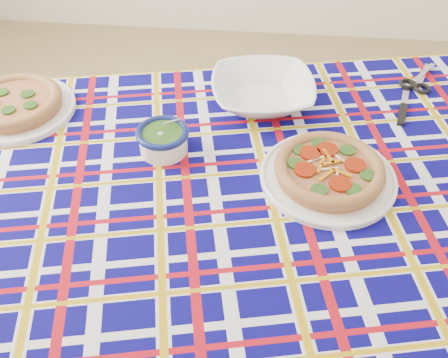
# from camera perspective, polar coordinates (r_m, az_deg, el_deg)

# --- Properties ---
(floor) EXTENTS (4.00, 4.00, 0.00)m
(floor) POSITION_cam_1_polar(r_m,az_deg,el_deg) (2.23, 2.65, -8.00)
(floor) COLOR #9A7F4F
(floor) RESTS_ON ground
(dining_table) EXTENTS (1.99, 1.47, 0.84)m
(dining_table) POSITION_cam_1_polar(r_m,az_deg,el_deg) (1.35, 1.82, -3.28)
(dining_table) COLOR brown
(dining_table) RESTS_ON floor
(tablecloth) EXTENTS (2.03, 1.51, 0.12)m
(tablecloth) POSITION_cam_1_polar(r_m,az_deg,el_deg) (1.33, 1.84, -2.47)
(tablecloth) COLOR #080559
(tablecloth) RESTS_ON dining_table
(main_focaccia_plate) EXTENTS (0.38, 0.38, 0.07)m
(main_focaccia_plate) POSITION_cam_1_polar(r_m,az_deg,el_deg) (1.30, 11.93, 1.06)
(main_focaccia_plate) COLOR #A26239
(main_focaccia_plate) RESTS_ON tablecloth
(pesto_bowl) EXTENTS (0.19, 0.19, 0.09)m
(pesto_bowl) POSITION_cam_1_polar(r_m,az_deg,el_deg) (1.37, -7.00, 4.66)
(pesto_bowl) COLOR #1C3F11
(pesto_bowl) RESTS_ON tablecloth
(serving_bowl) EXTENTS (0.36, 0.36, 0.08)m
(serving_bowl) POSITION_cam_1_polar(r_m,az_deg,el_deg) (1.55, 4.43, 9.93)
(serving_bowl) COLOR white
(serving_bowl) RESTS_ON tablecloth
(second_focaccia_plate) EXTENTS (0.40, 0.40, 0.06)m
(second_focaccia_plate) POSITION_cam_1_polar(r_m,az_deg,el_deg) (1.64, -22.76, 8.05)
(second_focaccia_plate) COLOR #A26239
(second_focaccia_plate) RESTS_ON tablecloth
(table_knife) EXTENTS (0.09, 0.27, 0.01)m
(table_knife) POSITION_cam_1_polar(r_m,az_deg,el_deg) (1.70, 20.06, 9.18)
(table_knife) COLOR silver
(table_knife) RESTS_ON tablecloth
(kitchen_scissors) EXTENTS (0.20, 0.25, 0.02)m
(kitchen_scissors) POSITION_cam_1_polar(r_m,az_deg,el_deg) (1.81, 21.85, 11.12)
(kitchen_scissors) COLOR silver
(kitchen_scissors) RESTS_ON tablecloth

